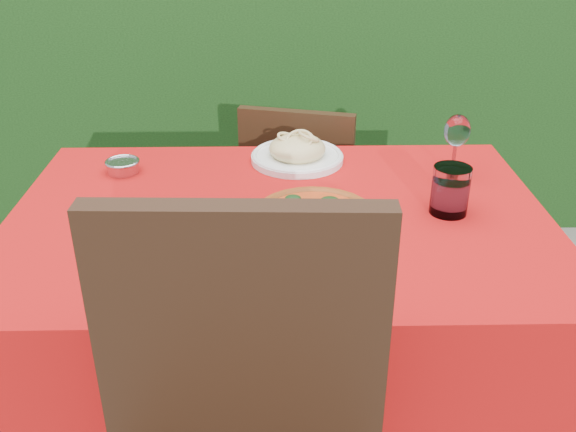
{
  "coord_description": "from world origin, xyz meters",
  "views": [
    {
      "loc": [
        -0.01,
        -1.33,
        1.44
      ],
      "look_at": [
        0.02,
        -0.05,
        0.77
      ],
      "focal_mm": 40.0,
      "sensor_mm": 36.0,
      "label": 1
    }
  ],
  "objects_px": {
    "wine_glass": "(457,133)",
    "fork": "(123,223)",
    "pizza_plate": "(315,221)",
    "water_glass": "(450,192)",
    "steel_ramekin": "(123,167)",
    "pasta_plate": "(297,152)",
    "chair_far": "(301,200)"
  },
  "relations": [
    {
      "from": "fork",
      "to": "steel_ramekin",
      "type": "xyz_separation_m",
      "value": [
        -0.06,
        0.29,
        0.01
      ]
    },
    {
      "from": "chair_far",
      "to": "pizza_plate",
      "type": "height_order",
      "value": "chair_far"
    },
    {
      "from": "fork",
      "to": "steel_ramekin",
      "type": "distance_m",
      "value": 0.3
    },
    {
      "from": "pizza_plate",
      "to": "steel_ramekin",
      "type": "relative_size",
      "value": 4.07
    },
    {
      "from": "pasta_plate",
      "to": "chair_far",
      "type": "bearing_deg",
      "value": 85.23
    },
    {
      "from": "wine_glass",
      "to": "fork",
      "type": "distance_m",
      "value": 0.86
    },
    {
      "from": "pizza_plate",
      "to": "pasta_plate",
      "type": "xyz_separation_m",
      "value": [
        -0.02,
        0.4,
        -0.0
      ]
    },
    {
      "from": "pasta_plate",
      "to": "water_glass",
      "type": "height_order",
      "value": "water_glass"
    },
    {
      "from": "pasta_plate",
      "to": "steel_ramekin",
      "type": "height_order",
      "value": "pasta_plate"
    },
    {
      "from": "pizza_plate",
      "to": "fork",
      "type": "distance_m",
      "value": 0.43
    },
    {
      "from": "water_glass",
      "to": "chair_far",
      "type": "bearing_deg",
      "value": 115.93
    },
    {
      "from": "pasta_plate",
      "to": "water_glass",
      "type": "relative_size",
      "value": 2.22
    },
    {
      "from": "chair_far",
      "to": "fork",
      "type": "height_order",
      "value": "chair_far"
    },
    {
      "from": "chair_far",
      "to": "steel_ramekin",
      "type": "relative_size",
      "value": 9.76
    },
    {
      "from": "pizza_plate",
      "to": "water_glass",
      "type": "height_order",
      "value": "water_glass"
    },
    {
      "from": "chair_far",
      "to": "steel_ramekin",
      "type": "height_order",
      "value": "chair_far"
    },
    {
      "from": "water_glass",
      "to": "fork",
      "type": "relative_size",
      "value": 0.54
    },
    {
      "from": "pizza_plate",
      "to": "pasta_plate",
      "type": "height_order",
      "value": "pasta_plate"
    },
    {
      "from": "pasta_plate",
      "to": "wine_glass",
      "type": "bearing_deg",
      "value": -13.78
    },
    {
      "from": "chair_far",
      "to": "fork",
      "type": "distance_m",
      "value": 0.86
    },
    {
      "from": "wine_glass",
      "to": "fork",
      "type": "height_order",
      "value": "wine_glass"
    },
    {
      "from": "pasta_plate",
      "to": "fork",
      "type": "distance_m",
      "value": 0.54
    },
    {
      "from": "water_glass",
      "to": "wine_glass",
      "type": "relative_size",
      "value": 0.7
    },
    {
      "from": "chair_far",
      "to": "pizza_plate",
      "type": "distance_m",
      "value": 0.79
    },
    {
      "from": "water_glass",
      "to": "wine_glass",
      "type": "height_order",
      "value": "wine_glass"
    },
    {
      "from": "pizza_plate",
      "to": "water_glass",
      "type": "bearing_deg",
      "value": 15.09
    },
    {
      "from": "pasta_plate",
      "to": "steel_ramekin",
      "type": "distance_m",
      "value": 0.47
    },
    {
      "from": "chair_far",
      "to": "pizza_plate",
      "type": "bearing_deg",
      "value": 104.24
    },
    {
      "from": "pasta_plate",
      "to": "wine_glass",
      "type": "xyz_separation_m",
      "value": [
        0.41,
        -0.1,
        0.09
      ]
    },
    {
      "from": "pizza_plate",
      "to": "wine_glass",
      "type": "xyz_separation_m",
      "value": [
        0.38,
        0.3,
        0.09
      ]
    },
    {
      "from": "pasta_plate",
      "to": "water_glass",
      "type": "distance_m",
      "value": 0.47
    },
    {
      "from": "wine_glass",
      "to": "pizza_plate",
      "type": "bearing_deg",
      "value": -141.43
    }
  ]
}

